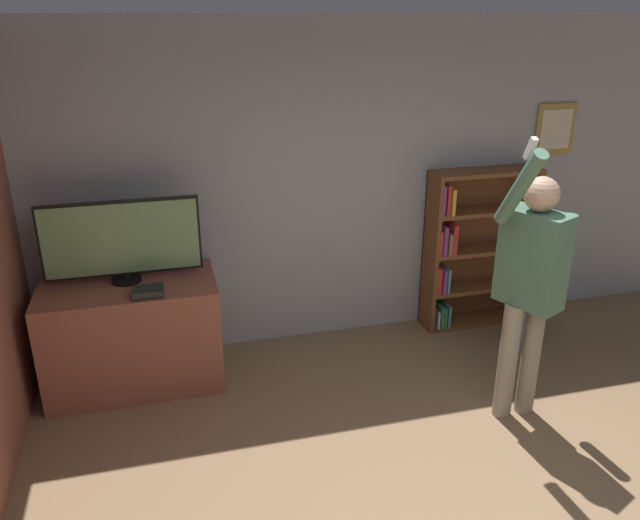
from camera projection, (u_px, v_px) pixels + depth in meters
The scene contains 7 objects.
wall_back at pixel (334, 186), 5.22m from camera, with size 6.93×0.09×2.70m.
tv_ledge at pixel (133, 334), 4.77m from camera, with size 1.29×0.72×0.83m.
television at pixel (122, 240), 4.54m from camera, with size 1.13×0.22×0.63m.
game_console at pixel (148, 292), 4.42m from camera, with size 0.22×0.17×0.06m.
bookshelf at pixel (471, 251), 5.59m from camera, with size 0.98×0.28×1.45m.
person at pixel (531, 278), 4.13m from camera, with size 0.57×0.57×2.05m.
waste_bin at pixel (523, 325), 5.39m from camera, with size 0.29×0.29×0.37m.
Camera 1 is at (-1.42, -2.06, 2.71)m, focal length 35.00 mm.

